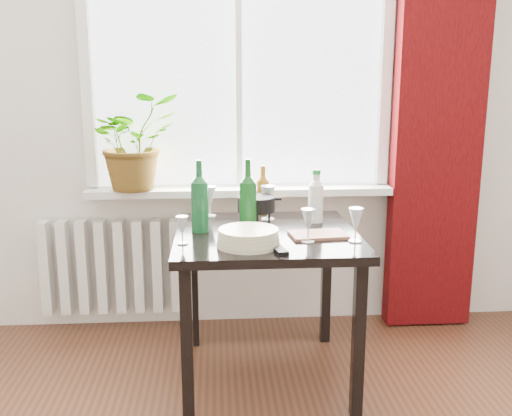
{
  "coord_description": "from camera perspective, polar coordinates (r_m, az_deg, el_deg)",
  "views": [
    {
      "loc": [
        -0.13,
        -1.04,
        1.43
      ],
      "look_at": [
        0.05,
        1.55,
        0.86
      ],
      "focal_mm": 40.0,
      "sensor_mm": 36.0,
      "label": 1
    }
  ],
  "objects": [
    {
      "name": "wineglass_back_center",
      "position": [
        2.91,
        1.19,
        0.57
      ],
      "size": [
        0.09,
        0.09,
        0.18
      ],
      "primitive_type": null,
      "rotation": [
        0.0,
        0.0,
        -0.24
      ],
      "color": "silver",
      "rests_on": "table"
    },
    {
      "name": "wineglass_front_right",
      "position": [
        2.51,
        5.24,
        -1.74
      ],
      "size": [
        0.08,
        0.08,
        0.15
      ],
      "primitive_type": null,
      "rotation": [
        0.0,
        0.0,
        0.4
      ],
      "color": "silver",
      "rests_on": "table"
    },
    {
      "name": "wineglass_far_right",
      "position": [
        2.54,
        9.94,
        -1.64
      ],
      "size": [
        0.07,
        0.07,
        0.16
      ],
      "primitive_type": null,
      "rotation": [
        0.0,
        0.0,
        0.12
      ],
      "color": "silver",
      "rests_on": "table"
    },
    {
      "name": "tv_remote",
      "position": [
        2.39,
        2.22,
        -4.1
      ],
      "size": [
        0.08,
        0.16,
        0.02
      ],
      "primitive_type": "cube",
      "rotation": [
        0.0,
        0.0,
        0.22
      ],
      "color": "black",
      "rests_on": "table"
    },
    {
      "name": "cleaning_bottle",
      "position": [
        2.86,
        6.0,
        1.19
      ],
      "size": [
        0.1,
        0.1,
        0.27
      ],
      "primitive_type": null,
      "rotation": [
        0.0,
        0.0,
        0.39
      ],
      "color": "silver",
      "rests_on": "table"
    },
    {
      "name": "wine_bottle_left",
      "position": [
        2.68,
        -5.66,
        1.27
      ],
      "size": [
        0.09,
        0.09,
        0.35
      ],
      "primitive_type": null,
      "rotation": [
        0.0,
        0.0,
        -0.19
      ],
      "color": "#0C431D",
      "rests_on": "table"
    },
    {
      "name": "bottle_amber",
      "position": [
        3.03,
        0.7,
        1.87
      ],
      "size": [
        0.08,
        0.08,
        0.27
      ],
      "primitive_type": null,
      "rotation": [
        0.0,
        0.0,
        0.4
      ],
      "color": "brown",
      "rests_on": "table"
    },
    {
      "name": "window",
      "position": [
        3.26,
        -1.78,
        15.47
      ],
      "size": [
        1.72,
        0.08,
        1.62
      ],
      "color": "white",
      "rests_on": "ground"
    },
    {
      "name": "curtain",
      "position": [
        3.4,
        17.85,
        9.64
      ],
      "size": [
        0.5,
        0.12,
        2.56
      ],
      "color": "#360406",
      "rests_on": "ground"
    },
    {
      "name": "plate_stack",
      "position": [
        2.45,
        -0.76,
        -2.98
      ],
      "size": [
        0.36,
        0.36,
        0.07
      ],
      "primitive_type": "cylinder",
      "rotation": [
        0.0,
        0.0,
        0.43
      ],
      "color": "beige",
      "rests_on": "table"
    },
    {
      "name": "wine_bottle_right",
      "position": [
        2.69,
        -0.81,
        1.37
      ],
      "size": [
        0.08,
        0.08,
        0.35
      ],
      "primitive_type": null,
      "rotation": [
        0.0,
        0.0,
        -0.02
      ],
      "color": "#0C3E12",
      "rests_on": "table"
    },
    {
      "name": "radiator",
      "position": [
        3.44,
        -14.26,
        -5.68
      ],
      "size": [
        0.8,
        0.1,
        0.55
      ],
      "color": "silver",
      "rests_on": "ground"
    },
    {
      "name": "wineglass_back_left",
      "position": [
        2.99,
        -4.65,
        0.69
      ],
      "size": [
        0.09,
        0.09,
        0.16
      ],
      "primitive_type": null,
      "rotation": [
        0.0,
        0.0,
        -0.3
      ],
      "color": "silver",
      "rests_on": "table"
    },
    {
      "name": "table",
      "position": [
        2.71,
        1.04,
        -4.29
      ],
      "size": [
        0.85,
        0.85,
        0.74
      ],
      "color": "black",
      "rests_on": "ground"
    },
    {
      "name": "fondue_pot",
      "position": [
        2.8,
        0.03,
        -0.26
      ],
      "size": [
        0.23,
        0.2,
        0.14
      ],
      "primitive_type": null,
      "rotation": [
        0.0,
        0.0,
        0.09
      ],
      "color": "black",
      "rests_on": "table"
    },
    {
      "name": "cutting_board",
      "position": [
        2.63,
        6.23,
        -2.67
      ],
      "size": [
        0.27,
        0.19,
        0.01
      ],
      "primitive_type": "cube",
      "rotation": [
        0.0,
        0.0,
        0.11
      ],
      "color": "#8E5640",
      "rests_on": "table"
    },
    {
      "name": "potted_plant",
      "position": [
        3.21,
        -12.09,
        6.49
      ],
      "size": [
        0.62,
        0.6,
        0.53
      ],
      "primitive_type": "imported",
      "rotation": [
        0.0,
        0.0,
        0.53
      ],
      "color": "#327C21",
      "rests_on": "windowsill"
    },
    {
      "name": "windowsill",
      "position": [
        3.25,
        -1.64,
        1.74
      ],
      "size": [
        1.72,
        0.2,
        0.04
      ],
      "color": "silver",
      "rests_on": "ground"
    },
    {
      "name": "wineglass_front_left",
      "position": [
        2.5,
        -7.39,
        -2.19
      ],
      "size": [
        0.06,
        0.06,
        0.13
      ],
      "primitive_type": null,
      "rotation": [
        0.0,
        0.0,
        -0.05
      ],
      "color": "silver",
      "rests_on": "table"
    }
  ]
}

